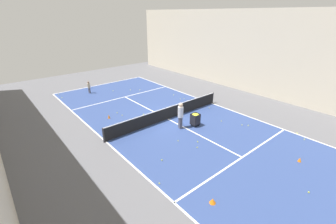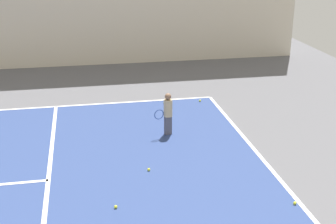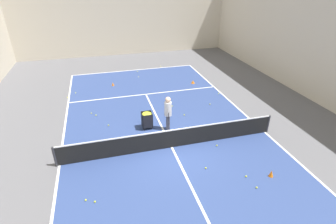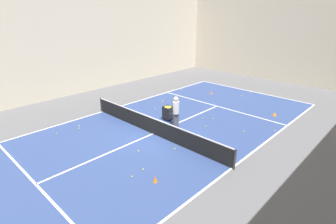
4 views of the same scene
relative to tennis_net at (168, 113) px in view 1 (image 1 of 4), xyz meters
The scene contains 42 objects.
ground_plane 0.50m from the tennis_net, ahead, with size 37.06×37.06×0.00m, color #5B5B60.
court_playing_area 0.50m from the tennis_net, ahead, with size 9.92×22.88×0.00m.
line_baseline_near 11.45m from the tennis_net, 90.00° to the right, with size 9.92×0.10×0.00m, color white.
line_sideline_left 4.99m from the tennis_net, behind, with size 0.10×22.88×0.00m, color white.
line_sideline_right 4.99m from the tennis_net, ahead, with size 0.10×22.88×0.00m, color white.
line_service_near 6.31m from the tennis_net, 90.00° to the right, with size 9.92×0.10×0.00m, color white.
line_service_far 6.31m from the tennis_net, 90.00° to the left, with size 9.92×0.10×0.00m, color white.
line_centre_service 0.50m from the tennis_net, ahead, with size 0.10×12.58×0.00m, color white.
hall_enclosure_left 10.65m from the tennis_net, behind, with size 0.15×33.36×7.60m.
tennis_net is the anchor object (origin of this frame).
player_near_baseline 9.66m from the tennis_net, 77.48° to the right, with size 0.33×0.56×1.19m.
coach_at_net 1.72m from the tennis_net, 80.91° to the left, with size 0.47×0.73×1.84m.
ball_cart 2.16m from the tennis_net, 110.76° to the left, with size 0.53×0.51×0.91m.
training_cone_0 8.69m from the tennis_net, 103.28° to the left, with size 0.19×0.19×0.24m, color orange.
training_cone_1 4.43m from the tennis_net, 42.04° to the right, with size 0.18×0.18×0.29m, color orange.
training_cone_2 8.24m from the tennis_net, 62.92° to the left, with size 0.28×0.28×0.23m, color orange.
tennis_ball_1 11.49m from the tennis_net, 99.92° to the right, with size 0.07×0.07×0.07m, color yellow.
tennis_ball_2 4.01m from the tennis_net, behind, with size 0.07×0.07×0.07m, color yellow.
tennis_ball_3 9.67m from the tennis_net, 89.55° to the left, with size 0.07×0.07×0.07m, color yellow.
tennis_ball_4 5.32m from the tennis_net, 135.92° to the right, with size 0.07×0.07×0.07m, color yellow.
tennis_ball_5 5.13m from the tennis_net, 46.32° to the left, with size 0.07×0.07×0.07m, color yellow.
tennis_ball_6 5.71m from the tennis_net, 128.96° to the left, with size 0.07×0.07×0.07m, color yellow.
tennis_ball_7 8.97m from the tennis_net, 120.58° to the left, with size 0.07×0.07×0.07m, color yellow.
tennis_ball_8 3.24m from the tennis_net, 60.99° to the left, with size 0.07×0.07×0.07m, color yellow.
tennis_ball_9 10.83m from the tennis_net, 64.76° to the right, with size 0.07×0.07×0.07m, color yellow.
tennis_ball_10 7.84m from the tennis_net, 100.61° to the right, with size 0.07×0.07×0.07m, color yellow.
tennis_ball_11 4.54m from the tennis_net, 149.16° to the right, with size 0.07×0.07×0.07m, color yellow.
tennis_ball_12 8.60m from the tennis_net, 89.77° to the right, with size 0.07×0.07×0.07m, color yellow.
tennis_ball_13 11.91m from the tennis_net, 67.37° to the right, with size 0.07×0.07×0.07m, color yellow.
tennis_ball_14 1.78m from the tennis_net, 134.58° to the left, with size 0.07×0.07×0.07m, color yellow.
tennis_ball_15 4.26m from the tennis_net, 73.65° to the left, with size 0.07×0.07×0.07m, color yellow.
tennis_ball_16 8.70m from the tennis_net, 125.45° to the left, with size 0.07×0.07×0.07m, color yellow.
tennis_ball_17 2.17m from the tennis_net, 12.83° to the right, with size 0.07×0.07×0.07m, color yellow.
tennis_ball_18 5.30m from the tennis_net, 129.05° to the left, with size 0.07×0.07×0.07m, color yellow.
tennis_ball_19 4.16m from the tennis_net, 55.09° to the right, with size 0.07×0.07×0.07m, color yellow.
tennis_ball_20 7.39m from the tennis_net, 107.13° to the right, with size 0.07×0.07×0.07m, color yellow.
tennis_ball_21 3.75m from the tennis_net, 79.01° to the left, with size 0.07×0.07×0.07m, color yellow.
tennis_ball_22 4.36m from the tennis_net, 145.18° to the right, with size 0.07×0.07×0.07m, color yellow.
tennis_ball_23 6.93m from the tennis_net, 46.70° to the left, with size 0.07×0.07×0.07m, color yellow.
tennis_ball_24 3.91m from the tennis_net, 134.39° to the left, with size 0.07×0.07×0.07m, color yellow.
tennis_ball_25 2.11m from the tennis_net, 62.76° to the right, with size 0.07×0.07×0.07m, color yellow.
tennis_ball_27 3.60m from the tennis_net, 49.88° to the right, with size 0.07×0.07×0.07m, color yellow.
Camera 1 is at (9.64, 11.48, 7.20)m, focal length 24.00 mm.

